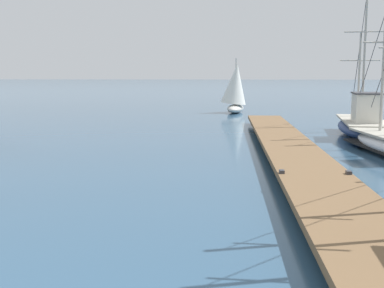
% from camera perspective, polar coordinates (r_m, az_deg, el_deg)
% --- Properties ---
extents(floating_dock, '(1.97, 24.04, 0.53)m').
position_cam_1_polar(floating_dock, '(17.20, 11.06, -0.46)').
color(floating_dock, brown).
rests_on(floating_dock, ground).
extents(fishing_boat_2, '(2.92, 7.35, 6.98)m').
position_cam_1_polar(fishing_boat_2, '(24.00, 18.77, 2.26)').
color(fishing_boat_2, navy).
rests_on(fishing_boat_2, ground).
extents(distant_sailboat, '(2.31, 3.72, 3.88)m').
position_cam_1_polar(distant_sailboat, '(36.19, 4.93, 6.23)').
color(distant_sailboat, silver).
rests_on(distant_sailboat, ground).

